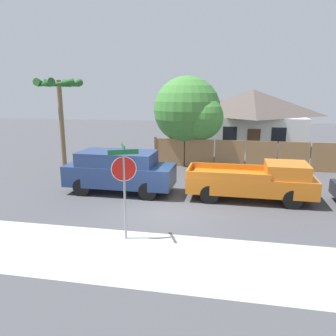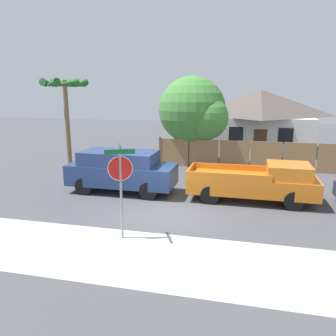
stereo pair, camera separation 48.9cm
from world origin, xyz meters
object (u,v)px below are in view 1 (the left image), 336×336
orange_pickup (255,181)px  red_suv (120,170)px  house (252,119)px  palm_tree (59,92)px  oak_tree (190,112)px  stop_sign (124,176)px

orange_pickup → red_suv: bearing=-179.4°
house → palm_tree: bearing=-141.6°
house → palm_tree: 15.07m
palm_tree → red_suv: palm_tree is taller
oak_tree → palm_tree: 8.00m
orange_pickup → oak_tree: bearing=119.1°
palm_tree → red_suv: bearing=-39.8°
palm_tree → red_suv: 7.48m
house → oak_tree: oak_tree is taller
palm_tree → orange_pickup: size_ratio=1.00×
house → orange_pickup: size_ratio=1.52×
oak_tree → red_suv: (-2.39, -6.86, -2.31)m
house → red_suv: 15.10m
oak_tree → palm_tree: (-7.45, -2.64, 1.23)m
house → orange_pickup: (-0.51, -13.50, -1.62)m
red_suv → orange_pickup: red_suv is taller
oak_tree → stop_sign: bearing=-92.9°
red_suv → stop_sign: bearing=-68.4°
house → oak_tree: size_ratio=1.46×
palm_tree → stop_sign: (6.87, -8.94, -2.51)m
red_suv → stop_sign: stop_sign is taller
oak_tree → orange_pickup: (3.72, -6.86, -2.51)m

